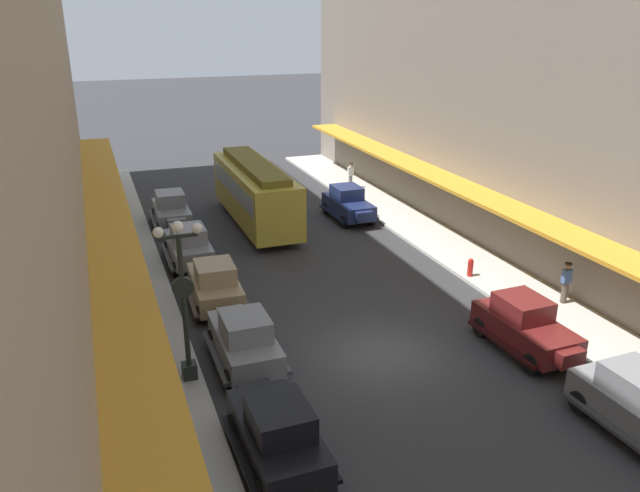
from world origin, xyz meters
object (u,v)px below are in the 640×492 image
(parked_car_5, at_px, (348,203))
(fire_hydrant, at_px, (470,267))
(lamp_post_with_clock, at_px, (183,295))
(pedestrian_0, at_px, (566,282))
(parked_car_7, at_px, (171,209))
(streetcar, at_px, (255,190))
(parked_car_6, at_px, (189,244))
(parked_car_0, at_px, (278,431))
(parked_car_1, at_px, (215,283))
(parked_car_4, at_px, (525,324))
(parked_car_2, at_px, (245,338))
(pedestrian_1, at_px, (351,175))

(parked_car_5, height_order, fire_hydrant, parked_car_5)
(lamp_post_with_clock, relative_size, pedestrian_0, 3.09)
(parked_car_7, bearing_deg, lamp_post_with_clock, -96.02)
(parked_car_5, bearing_deg, lamp_post_with_clock, -129.17)
(lamp_post_with_clock, bearing_deg, streetcar, 67.45)
(parked_car_6, xyz_separation_m, pedestrian_0, (13.08, -9.67, 0.07))
(pedestrian_0, bearing_deg, parked_car_7, 130.16)
(parked_car_0, relative_size, pedestrian_0, 2.56)
(parked_car_1, bearing_deg, parked_car_4, -37.80)
(parked_car_0, height_order, parked_car_1, same)
(parked_car_1, bearing_deg, fire_hydrant, -6.94)
(fire_hydrant, bearing_deg, parked_car_6, 151.24)
(parked_car_0, xyz_separation_m, parked_car_1, (0.38, 9.80, 0.00))
(parked_car_4, xyz_separation_m, pedestrian_0, (3.63, 2.24, 0.07))
(parked_car_5, distance_m, pedestrian_0, 13.77)
(parked_car_1, bearing_deg, streetcar, 66.00)
(parked_car_7, relative_size, lamp_post_with_clock, 0.83)
(parked_car_4, relative_size, lamp_post_with_clock, 0.83)
(parked_car_4, relative_size, parked_car_7, 1.00)
(parked_car_1, xyz_separation_m, pedestrian_0, (12.83, -4.90, 0.07))
(parked_car_4, height_order, pedestrian_0, parked_car_4)
(streetcar, xyz_separation_m, pedestrian_0, (8.68, -14.21, -0.89))
(parked_car_6, relative_size, pedestrian_0, 2.55)
(parked_car_1, distance_m, streetcar, 10.24)
(parked_car_0, bearing_deg, pedestrian_0, 20.36)
(parked_car_0, height_order, parked_car_6, same)
(parked_car_7, bearing_deg, parked_car_5, -13.07)
(parked_car_4, height_order, parked_car_7, same)
(parked_car_2, distance_m, parked_car_5, 16.05)
(fire_hydrant, height_order, pedestrian_1, pedestrian_1)
(parked_car_6, relative_size, streetcar, 0.44)
(fire_hydrant, xyz_separation_m, pedestrian_0, (1.97, -3.57, 0.45))
(parked_car_0, bearing_deg, streetcar, 76.67)
(parked_car_5, xyz_separation_m, parked_car_6, (-9.44, -3.61, 0.00))
(parked_car_5, distance_m, parked_car_7, 9.67)
(parked_car_2, bearing_deg, parked_car_5, 55.08)
(parked_car_0, xyz_separation_m, lamp_post_with_clock, (-1.50, 4.58, 2.04))
(parked_car_1, bearing_deg, parked_car_0, -92.24)
(streetcar, distance_m, fire_hydrant, 12.65)
(fire_hydrant, height_order, pedestrian_0, pedestrian_0)
(parked_car_1, height_order, parked_car_5, same)
(parked_car_7, bearing_deg, pedestrian_0, -49.84)
(parked_car_6, bearing_deg, parked_car_4, -51.58)
(lamp_post_with_clock, bearing_deg, parked_car_6, 80.67)
(pedestrian_1, bearing_deg, parked_car_4, -96.74)
(parked_car_2, xyz_separation_m, parked_car_5, (9.19, 13.16, 0.00))
(fire_hydrant, bearing_deg, lamp_post_with_clock, -163.01)
(parked_car_0, distance_m, pedestrian_1, 26.59)
(lamp_post_with_clock, bearing_deg, pedestrian_0, 1.25)
(parked_car_5, height_order, pedestrian_1, parked_car_5)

